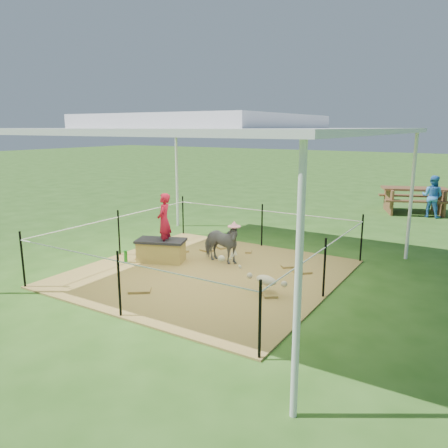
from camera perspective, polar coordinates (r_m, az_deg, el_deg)
The scene contains 13 objects.
ground at distance 8.26m, azimuth -2.20°, elevation -6.54°, with size 90.00×90.00×0.00m, color #2D5919.
hay_patch at distance 8.25m, azimuth -2.20°, elevation -6.44°, with size 4.60×4.60×0.03m, color brown.
canopy_tent at distance 7.81m, azimuth -2.37°, elevation 12.48°, with size 6.30×6.30×2.90m.
rope_fence at distance 8.07m, azimuth -2.24°, elevation -2.22°, with size 4.54×4.54×1.00m.
straw_bale at distance 8.95m, azimuth -8.21°, elevation -3.58°, with size 0.91×0.46×0.41m, color #B28D40.
dark_cloth at distance 8.89m, azimuth -8.25°, elevation -2.17°, with size 0.97×0.51×0.05m, color black.
woman at distance 8.71m, azimuth -7.85°, elevation 1.07°, with size 0.40×0.26×1.10m, color #B7112B.
green_bottle at distance 9.01m, azimuth -12.72°, elevation -4.16°, with size 0.07×0.07×0.25m, color #1C7E1C.
pony at distance 8.74m, azimuth -0.46°, elevation -2.51°, with size 0.43×0.95×0.80m, color #4D4E52.
pink_hat at distance 8.63m, azimuth -0.46°, elevation 0.43°, with size 0.25×0.25×0.12m, color pink.
foal at distance 7.15m, azimuth 5.55°, elevation -7.09°, with size 0.98×0.55×0.55m, color beige, non-canonical shape.
picnic_table_near at distance 15.28m, azimuth 23.51°, elevation 2.86°, with size 1.96×1.41×0.82m, color brown.
distant_person at distance 14.72m, azimuth 25.55°, elevation 3.26°, with size 0.62×0.49×1.28m, color #377FCE.
Camera 1 is at (4.37, -6.47, 2.69)m, focal length 35.00 mm.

